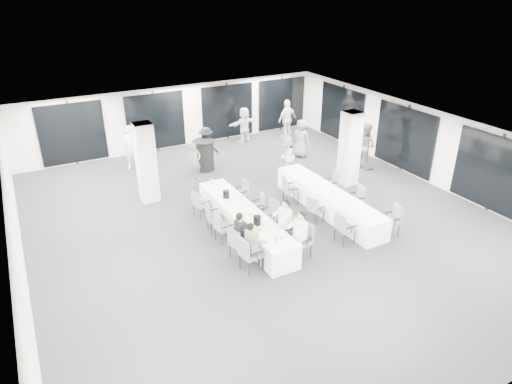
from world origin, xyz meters
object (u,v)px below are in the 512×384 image
standing_guest_f (244,122)px  ice_bucket_near (257,220)px  chair_side_right_near (393,218)px  ice_bucket_far (226,194)px  chair_side_right_mid (358,197)px  standing_guest_c (206,144)px  standing_guest_a (195,159)px  standing_guest_b (287,154)px  chair_main_right_second (288,228)px  banquet_table_side (328,201)px  standing_guest_d (287,117)px  standing_guest_e (301,136)px  chair_main_right_far (242,191)px  chair_side_left_near (343,226)px  chair_main_left_mid (222,226)px  chair_main_right_mid (271,213)px  standing_guest_g (131,145)px  chair_main_right_near (303,238)px  chair_side_right_far (332,182)px  chair_side_left_far (289,188)px  chair_main_right_fourth (259,205)px  chair_main_left_fourth (213,216)px  standing_guest_h (365,143)px  chair_side_left_mid (314,208)px  cocktail_table (204,155)px  chair_main_left_far (199,203)px  chair_main_left_near (248,252)px  banquet_table_main (244,221)px

standing_guest_f → ice_bucket_near: (-3.95, -8.53, -0.05)m
chair_side_right_near → ice_bucket_far: (-4.03, 3.29, 0.33)m
chair_side_right_mid → standing_guest_c: 6.86m
standing_guest_a → standing_guest_b: bearing=-36.8°
chair_main_right_second → standing_guest_a: bearing=9.7°
banquet_table_side → ice_bucket_near: 3.30m
standing_guest_d → standing_guest_e: bearing=59.3°
chair_main_right_far → chair_side_right_mid: chair_side_right_mid is taller
standing_guest_f → chair_side_left_near: bearing=68.7°
chair_main_left_mid → chair_main_right_mid: (1.66, -0.01, 0.02)m
chair_main_right_mid → chair_side_right_mid: chair_main_right_mid is taller
standing_guest_g → standing_guest_a: bearing=-29.9°
chair_main_right_near → chair_side_right_far: size_ratio=1.10×
chair_side_left_far → chair_main_right_fourth: bearing=-56.1°
chair_main_left_fourth → standing_guest_g: bearing=-164.3°
standing_guest_h → ice_bucket_far: standing_guest_h is taller
chair_side_left_mid → standing_guest_h: bearing=108.0°
standing_guest_c → ice_bucket_near: size_ratio=7.01×
chair_main_left_mid → standing_guest_c: (1.98, 5.83, 0.40)m
standing_guest_e → chair_main_right_near: bearing=120.9°
chair_side_left_near → standing_guest_f: standing_guest_f is taller
cocktail_table → chair_main_right_fourth: (-0.05, -4.67, -0.13)m
ice_bucket_far → standing_guest_b: bearing=30.6°
chair_main_right_fourth → standing_guest_b: size_ratio=0.49×
standing_guest_c → standing_guest_f: 3.35m
banquet_table_side → standing_guest_f: standing_guest_f is taller
chair_main_left_far → standing_guest_h: size_ratio=0.43×
chair_main_right_second → standing_guest_h: bearing=-56.2°
standing_guest_e → standing_guest_g: 7.10m
chair_main_left_mid → standing_guest_c: size_ratio=0.50×
chair_main_left_mid → chair_main_left_fourth: size_ratio=0.96×
standing_guest_b → standing_guest_g: size_ratio=0.88×
standing_guest_c → chair_main_left_fourth: bearing=115.3°
chair_main_left_far → standing_guest_b: bearing=98.6°
cocktail_table → chair_main_left_mid: bearing=-107.5°
standing_guest_e → chair_side_left_mid: bearing=124.7°
standing_guest_f → standing_guest_e: bearing=101.5°
chair_main_right_mid → chair_side_right_far: size_ratio=1.03×
chair_main_left_mid → chair_side_right_near: chair_side_right_near is taller
chair_main_left_near → chair_main_left_fourth: 2.37m
banquet_table_side → chair_main_right_mid: (-2.26, -0.09, 0.17)m
chair_main_left_far → standing_guest_b: standing_guest_b is taller
chair_main_right_near → ice_bucket_far: chair_main_right_near is taller
chair_side_left_near → chair_side_left_mid: chair_side_left_near is taller
cocktail_table → standing_guest_a: 1.12m
cocktail_table → chair_main_left_near: size_ratio=1.19×
chair_side_right_near → standing_guest_f: standing_guest_f is taller
banquet_table_main → chair_side_left_far: chair_side_left_far is taller
chair_side_right_far → cocktail_table: bearing=47.8°
chair_main_right_near → chair_main_right_mid: bearing=-10.6°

